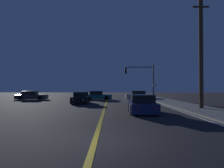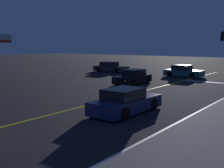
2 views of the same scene
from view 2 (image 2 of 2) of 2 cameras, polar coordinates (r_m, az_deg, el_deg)
lane_line_center at (r=20.42m, az=2.18°, el=-2.44°), size 0.20×43.69×0.01m
lane_line_edge_right at (r=17.82m, az=18.36°, el=-4.36°), size 0.16×43.69×0.01m
stop_bar at (r=29.37m, az=19.97°, el=0.25°), size 6.24×0.50×0.01m
car_parked_curb_charcoal at (r=38.63m, az=-0.29°, el=3.29°), size 4.78×2.06×1.34m
car_distant_tail_navy at (r=15.52m, az=2.69°, el=-3.56°), size 2.04×4.62×1.34m
car_side_waiting_black at (r=26.96m, az=4.17°, el=1.29°), size 1.91×4.21×1.34m
car_following_oncoming_teal at (r=33.62m, az=13.95°, el=2.38°), size 4.30×1.95×1.34m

